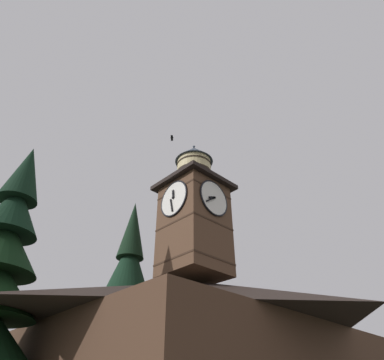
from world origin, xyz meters
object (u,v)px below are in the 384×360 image
Objects in this scene: clock_tower at (194,212)px; pine_tree_behind at (123,323)px; moon at (130,305)px; flying_bird_high at (172,138)px.

clock_tower reaches higher than pine_tree_behind.
pine_tree_behind is 8.62× the size of moon.
moon is (-16.38, -24.01, 7.94)m from pine_tree_behind.
flying_bird_high reaches higher than clock_tower.
flying_bird_high reaches higher than pine_tree_behind.
clock_tower reaches higher than moon.
flying_bird_high is (-1.23, -3.84, 8.78)m from clock_tower.
pine_tree_behind is 30.13m from moon.
flying_bird_high reaches higher than moon.
flying_bird_high is (13.73, 24.25, 6.54)m from moon.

